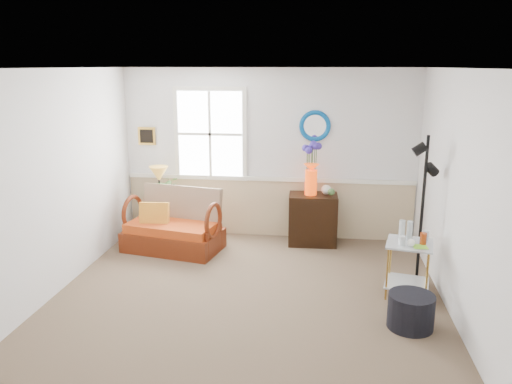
# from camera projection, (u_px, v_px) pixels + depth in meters

# --- Properties ---
(floor) EXTENTS (4.50, 5.00, 0.01)m
(floor) POSITION_uv_depth(u_px,v_px,m) (243.00, 307.00, 5.58)
(floor) COLOR brown
(floor) RESTS_ON ground
(ceiling) EXTENTS (4.50, 5.00, 0.01)m
(ceiling) POSITION_uv_depth(u_px,v_px,m) (242.00, 68.00, 4.94)
(ceiling) COLOR white
(ceiling) RESTS_ON walls
(walls) EXTENTS (4.51, 5.01, 2.60)m
(walls) POSITION_uv_depth(u_px,v_px,m) (243.00, 195.00, 5.26)
(walls) COLOR white
(walls) RESTS_ON floor
(wainscot) EXTENTS (4.46, 0.02, 0.90)m
(wainscot) POSITION_uv_depth(u_px,v_px,m) (268.00, 208.00, 7.85)
(wainscot) COLOR tan
(wainscot) RESTS_ON walls
(chair_rail) EXTENTS (4.46, 0.04, 0.06)m
(chair_rail) POSITION_uv_depth(u_px,v_px,m) (268.00, 179.00, 7.73)
(chair_rail) COLOR white
(chair_rail) RESTS_ON walls
(window) EXTENTS (1.14, 0.06, 1.44)m
(window) POSITION_uv_depth(u_px,v_px,m) (210.00, 134.00, 7.67)
(window) COLOR white
(window) RESTS_ON walls
(picture) EXTENTS (0.28, 0.03, 0.28)m
(picture) POSITION_uv_depth(u_px,v_px,m) (147.00, 136.00, 7.83)
(picture) COLOR #AF8130
(picture) RESTS_ON walls
(mirror) EXTENTS (0.47, 0.07, 0.47)m
(mirror) POSITION_uv_depth(u_px,v_px,m) (315.00, 126.00, 7.44)
(mirror) COLOR #0C5EA2
(mirror) RESTS_ON walls
(loveseat) EXTENTS (1.48, 1.02, 0.89)m
(loveseat) POSITION_uv_depth(u_px,v_px,m) (173.00, 220.00, 7.23)
(loveseat) COLOR #621E05
(loveseat) RESTS_ON floor
(throw_pillow) EXTENTS (0.42, 0.13, 0.42)m
(throw_pillow) POSITION_uv_depth(u_px,v_px,m) (154.00, 217.00, 7.21)
(throw_pillow) COLOR orange
(throw_pillow) RESTS_ON loveseat
(lamp_stand) EXTENTS (0.36, 0.36, 0.60)m
(lamp_stand) POSITION_uv_depth(u_px,v_px,m) (163.00, 218.00, 7.81)
(lamp_stand) COLOR black
(lamp_stand) RESTS_ON floor
(table_lamp) EXTENTS (0.33, 0.33, 0.53)m
(table_lamp) POSITION_uv_depth(u_px,v_px,m) (159.00, 183.00, 7.68)
(table_lamp) COLOR #BD8A31
(table_lamp) RESTS_ON lamp_stand
(potted_plant) EXTENTS (0.40, 0.43, 0.30)m
(potted_plant) POSITION_uv_depth(u_px,v_px,m) (170.00, 191.00, 7.67)
(potted_plant) COLOR #4A753C
(potted_plant) RESTS_ON lamp_stand
(cabinet) EXTENTS (0.73, 0.48, 0.76)m
(cabinet) POSITION_uv_depth(u_px,v_px,m) (313.00, 219.00, 7.49)
(cabinet) COLOR black
(cabinet) RESTS_ON floor
(flower_vase) EXTENTS (0.28, 0.28, 0.78)m
(flower_vase) POSITION_uv_depth(u_px,v_px,m) (311.00, 169.00, 7.31)
(flower_vase) COLOR #F03E08
(flower_vase) RESTS_ON cabinet
(side_table) EXTENTS (0.60, 0.60, 0.65)m
(side_table) POSITION_uv_depth(u_px,v_px,m) (408.00, 269.00, 5.81)
(side_table) COLOR #BC903A
(side_table) RESTS_ON floor
(tabletop_items) EXTENTS (0.41, 0.41, 0.23)m
(tabletop_items) POSITION_uv_depth(u_px,v_px,m) (414.00, 233.00, 5.71)
(tabletop_items) COLOR silver
(tabletop_items) RESTS_ON side_table
(floor_lamp) EXTENTS (0.28, 0.28, 1.85)m
(floor_lamp) POSITION_uv_depth(u_px,v_px,m) (422.00, 213.00, 5.93)
(floor_lamp) COLOR black
(floor_lamp) RESTS_ON floor
(ottoman) EXTENTS (0.57, 0.57, 0.36)m
(ottoman) POSITION_uv_depth(u_px,v_px,m) (411.00, 311.00, 5.11)
(ottoman) COLOR black
(ottoman) RESTS_ON floor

